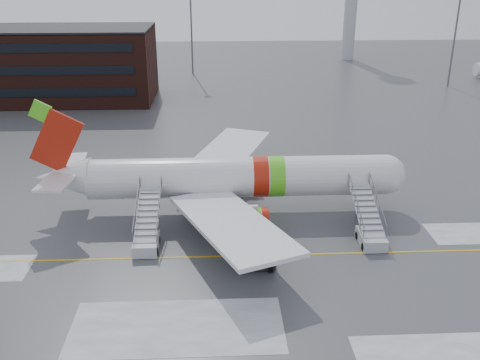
{
  "coord_description": "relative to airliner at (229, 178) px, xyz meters",
  "views": [
    {
      "loc": [
        -3.24,
        -39.09,
        22.17
      ],
      "look_at": [
        -1.12,
        5.69,
        4.0
      ],
      "focal_mm": 40.0,
      "sensor_mm": 36.0,
      "label": 1
    }
  ],
  "objects": [
    {
      "name": "airstair_aft",
      "position": [
        -7.1,
        -6.54,
        -2.35
      ],
      "size": [
        2.05,
        7.7,
        3.48
      ],
      "color": "#B3B5BB",
      "rests_on": "ground"
    },
    {
      "name": "airliner",
      "position": [
        0.0,
        0.0,
        0.0
      ],
      "size": [
        35.03,
        32.97,
        11.18
      ],
      "color": "white",
      "rests_on": "ground"
    },
    {
      "name": "airstair_fwd",
      "position": [
        11.85,
        -6.54,
        -2.35
      ],
      "size": [
        2.05,
        7.7,
        3.48
      ],
      "color": "#ADB0B4",
      "rests_on": "ground"
    },
    {
      "name": "pushback_tug",
      "position": [
        1.63,
        -10.43,
        -2.67
      ],
      "size": [
        3.02,
        2.31,
        1.7
      ],
      "color": "black",
      "rests_on": "ground"
    },
    {
      "name": "ground",
      "position": [
        2.07,
        -7.69,
        -3.42
      ],
      "size": [
        260.0,
        260.0,
        0.0
      ],
      "primitive_type": "plane",
      "color": "#494C4F",
      "rests_on": "ground"
    },
    {
      "name": "light_mast_far_ne",
      "position": [
        44.07,
        54.31,
        10.42
      ],
      "size": [
        1.2,
        1.2,
        24.25
      ],
      "color": "#595B60",
      "rests_on": "ground"
    },
    {
      "name": "light_mast_far_n",
      "position": [
        -5.93,
        70.31,
        10.42
      ],
      "size": [
        1.2,
        1.2,
        24.25
      ],
      "color": "#595B60",
      "rests_on": "ground"
    }
  ]
}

